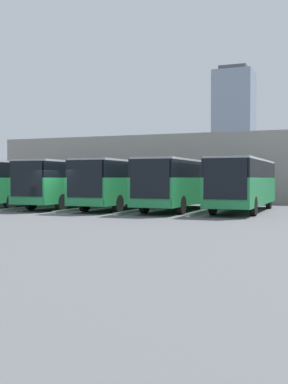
% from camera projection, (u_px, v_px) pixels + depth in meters
% --- Properties ---
extents(ground_plane, '(600.00, 600.00, 0.00)m').
position_uv_depth(ground_plane, '(58.00, 213.00, 27.95)').
color(ground_plane, '#5B5B60').
extents(bus_0, '(2.56, 10.91, 3.17)m').
position_uv_depth(bus_0, '(244.00, 182.00, 29.27)').
color(bus_0, '#238447').
rests_on(bus_0, ground_plane).
extents(curb_divider_0, '(0.27, 7.69, 0.15)m').
position_uv_depth(curb_divider_0, '(205.00, 211.00, 28.55)').
color(curb_divider_0, '#B2B2AD').
rests_on(curb_divider_0, ground_plane).
extents(bus_1, '(2.56, 10.91, 3.17)m').
position_uv_depth(bus_1, '(180.00, 182.00, 30.34)').
color(bus_1, '#238447').
rests_on(bus_1, ground_plane).
extents(curb_divider_1, '(0.27, 7.69, 0.15)m').
position_uv_depth(curb_divider_1, '(142.00, 210.00, 29.62)').
color(curb_divider_1, '#B2B2AD').
rests_on(curb_divider_1, ground_plane).
extents(bus_2, '(2.56, 10.91, 3.17)m').
position_uv_depth(bus_2, '(124.00, 182.00, 31.85)').
color(bus_2, '#238447').
rests_on(bus_2, ground_plane).
extents(curb_divider_2, '(0.27, 7.69, 0.15)m').
position_uv_depth(curb_divider_2, '(86.00, 208.00, 31.13)').
color(curb_divider_2, '#B2B2AD').
rests_on(curb_divider_2, ground_plane).
extents(bus_3, '(2.56, 10.91, 3.17)m').
position_uv_depth(bus_3, '(72.00, 182.00, 33.37)').
color(bus_3, '#238447').
rests_on(bus_3, ground_plane).
extents(curb_divider_3, '(0.27, 7.69, 0.15)m').
position_uv_depth(curb_divider_3, '(35.00, 207.00, 32.64)').
color(curb_divider_3, '#B2B2AD').
rests_on(curb_divider_3, ground_plane).
extents(bus_4, '(2.56, 10.91, 3.17)m').
position_uv_depth(bus_4, '(26.00, 182.00, 34.90)').
color(bus_4, '#238447').
rests_on(bus_4, ground_plane).
extents(station_building, '(30.52, 15.39, 5.87)m').
position_uv_depth(station_building, '(173.00, 169.00, 47.89)').
color(station_building, gray).
rests_on(station_building, ground_plane).
extents(office_tower, '(19.51, 19.51, 58.86)m').
position_uv_depth(office_tower, '(234.00, 126.00, 246.08)').
color(office_tower, '#7F8EA3').
rests_on(office_tower, ground_plane).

